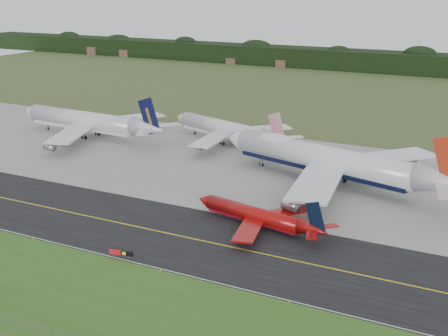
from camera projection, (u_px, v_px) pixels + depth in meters
ground at (183, 228)px, 138.92m from camera, size 600.00×600.00×0.00m
grass_verge at (79, 295)px, 109.30m from camera, size 400.00×30.00×0.01m
taxiway at (173, 235)px, 135.53m from camera, size 400.00×32.00×0.02m
apron at (274, 170)px, 182.08m from camera, size 400.00×78.00×0.01m
taxiway_centreline at (173, 234)px, 135.53m from camera, size 400.00×0.40×0.00m
taxiway_edge_line at (131, 261)px, 122.41m from camera, size 400.00×0.25×0.00m
perimeter_fence at (23, 324)px, 97.98m from camera, size 320.00×0.10×320.00m
horizon_treeline at (425, 65)px, 369.05m from camera, size 700.00×25.00×12.00m
jet_ba_747 at (330, 160)px, 167.73m from camera, size 76.33×61.93×19.48m
jet_red_737 at (259, 216)px, 138.88m from camera, size 34.86×28.01×9.46m
jet_navy_gold at (90, 122)px, 219.27m from camera, size 65.16×56.69×16.81m
jet_star_tail at (228, 130)px, 210.79m from camera, size 52.37×42.59×14.18m
taxiway_sign at (121, 253)px, 123.42m from camera, size 5.08×1.23×1.72m
edge_marker_left at (34, 239)px, 132.59m from camera, size 0.16×0.16×0.50m
edge_marker_center at (160, 270)px, 118.11m from camera, size 0.16×0.16×0.50m
edge_marker_right at (289, 302)px, 106.28m from camera, size 0.16×0.16×0.50m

